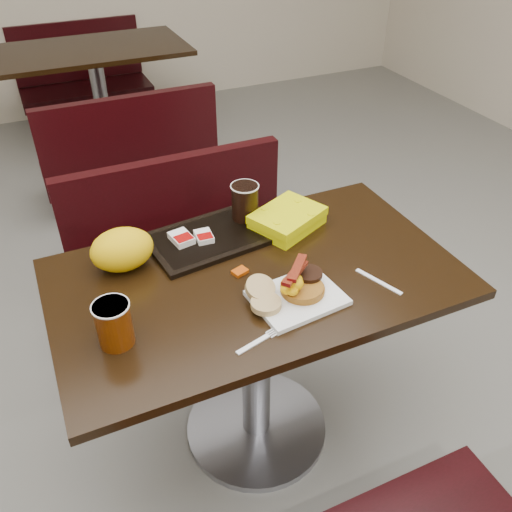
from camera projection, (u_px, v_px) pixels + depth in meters
name	position (u px, v px, depth m)	size (l,w,h in m)	color
floor	(256.00, 429.00, 2.06)	(6.00, 7.00, 0.01)	gray
table_near	(256.00, 361.00, 1.84)	(1.20, 0.70, 0.75)	black
bench_near_n	(190.00, 253.00, 2.36)	(1.00, 0.46, 0.72)	black
table_far	(102.00, 103.00, 3.74)	(1.20, 0.70, 0.75)	black
bench_far_s	(126.00, 145.00, 3.24)	(1.00, 0.46, 0.72)	black
bench_far_n	(84.00, 75.00, 4.26)	(1.00, 0.46, 0.72)	black
platter	(297.00, 298.00, 1.52)	(0.24, 0.19, 0.01)	white
pancake_stack	(303.00, 288.00, 1.52)	(0.13, 0.13, 0.03)	#956318
sausage_patty	(309.00, 274.00, 1.54)	(0.08, 0.08, 0.01)	black
scrambled_eggs	(295.00, 285.00, 1.48)	(0.08, 0.07, 0.04)	#F0A804
bacon_strips	(295.00, 272.00, 1.48)	(0.14, 0.06, 0.01)	#480506
muffin_bottom	(266.00, 304.00, 1.47)	(0.08, 0.08, 0.02)	tan
muffin_top	(260.00, 288.00, 1.51)	(0.08, 0.08, 0.02)	tan
coffee_cup_near	(114.00, 324.00, 1.35)	(0.09, 0.09, 0.12)	#7F3204
fork	(253.00, 344.00, 1.38)	(0.14, 0.03, 0.00)	white
knife	(379.00, 282.00, 1.58)	(0.16, 0.01, 0.00)	white
condiment_syrup	(240.00, 272.00, 1.61)	(0.04, 0.03, 0.01)	#B13E07
tray	(205.00, 239.00, 1.75)	(0.36, 0.25, 0.02)	black
hashbrown_sleeve_left	(181.00, 238.00, 1.72)	(0.06, 0.08, 0.02)	silver
hashbrown_sleeve_right	(204.00, 236.00, 1.73)	(0.05, 0.07, 0.02)	silver
coffee_cup_far	(245.00, 202.00, 1.80)	(0.09, 0.09, 0.12)	black
clamshell	(287.00, 219.00, 1.80)	(0.23, 0.17, 0.06)	#D5D303
paper_bag	(122.00, 250.00, 1.60)	(0.19, 0.14, 0.13)	#F8AC08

